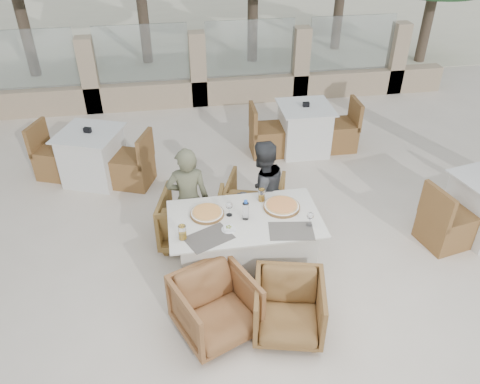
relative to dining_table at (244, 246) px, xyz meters
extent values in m
plane|color=beige|center=(-0.06, 0.00, -0.39)|extent=(80.00, 80.00, 0.00)
cube|color=beige|center=(-0.06, 14.00, -0.38)|extent=(30.00, 16.00, 0.01)
cube|color=#514B45|center=(-0.41, -0.26, 0.39)|extent=(0.53, 0.46, 0.00)
cube|color=#5C564F|center=(0.43, -0.29, 0.39)|extent=(0.49, 0.36, 0.00)
cylinder|color=#CF5D1C|center=(-0.38, 0.12, 0.41)|extent=(0.37, 0.37, 0.05)
cylinder|color=#D54F1D|center=(0.43, 0.11, 0.41)|extent=(0.47, 0.47, 0.05)
cylinder|color=#B8DBF2|center=(0.01, -0.01, 0.50)|extent=(0.08, 0.08, 0.23)
cylinder|color=gold|center=(-0.66, -0.23, 0.46)|extent=(0.10, 0.10, 0.16)
cylinder|color=orange|center=(0.24, 0.29, 0.46)|extent=(0.08, 0.08, 0.15)
imported|color=olive|center=(-0.53, 0.65, -0.05)|extent=(0.88, 0.89, 0.67)
imported|color=olive|center=(0.29, 0.90, -0.06)|extent=(0.89, 0.90, 0.64)
imported|color=brown|center=(-0.41, -0.76, -0.06)|extent=(0.92, 0.94, 0.65)
imported|color=brown|center=(0.28, -0.87, -0.08)|extent=(0.80, 0.81, 0.62)
imported|color=#5C5D44|center=(-0.56, 0.58, 0.28)|extent=(0.49, 0.33, 1.33)
imported|color=#353739|center=(0.31, 0.62, 0.27)|extent=(0.78, 0.70, 1.31)
camera|label=1|loc=(-0.68, -3.84, 3.37)|focal=35.00mm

